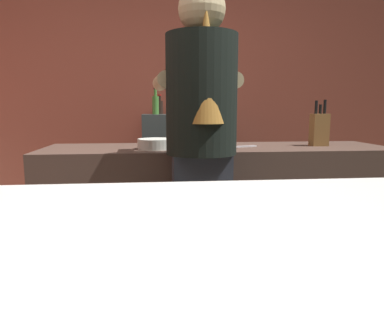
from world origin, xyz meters
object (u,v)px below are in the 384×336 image
Objects in this scene: bartender at (202,143)px; knife_block at (319,129)px; mixing_bowl at (156,144)px; bottle_olive_oil at (160,107)px; chefs_knife at (239,147)px; bottle_hot_sauce at (156,104)px; bottle_vinegar at (188,105)px.

bartender is 0.92m from knife_block.
bottle_olive_oil is at bearing 88.25° from mixing_bowl.
knife_block is 1.59× the size of bottle_olive_oil.
bartender is 7.20× the size of chefs_knife.
bottle_olive_oil is at bearing 89.91° from chefs_knife.
mixing_bowl is at bearing 165.36° from chefs_knife.
knife_block is at bearing -64.79° from bartender.
bottle_hot_sauce is at bearing 89.86° from mixing_bowl.
bottle_olive_oil is (-0.18, 1.70, 0.18)m from bartender.
mixing_bowl is 0.93× the size of bottle_hot_sauce.
bartender is 1.72m from bottle_olive_oil.
knife_block is 1.19× the size of chefs_knife.
bartender is 0.43m from mixing_bowl.
bottle_hot_sauce is at bearing 132.83° from knife_block.
bottle_olive_oil reaches higher than mixing_bowl.
knife_block reaches higher than mixing_bowl.
bottle_olive_oil is (-0.98, 1.25, 0.15)m from knife_block.
bartender is at bearing -92.70° from bottle_vinegar.
chefs_knife is 1.06× the size of bottle_vinegar.
bottle_hot_sauce is at bearing 93.93° from chefs_knife.
bottle_hot_sauce is (-0.22, 1.55, 0.20)m from bartender.
chefs_knife is at bearing 4.90° from mixing_bowl.
bottle_olive_oil is at bearing 153.61° from bottle_vinegar.
bartender is 7.64× the size of bottle_vinegar.
bottle_hot_sauce reaches higher than knife_block.
mixing_bowl is at bearing -91.75° from bottle_olive_oil.
chefs_knife is 1.39m from bottle_olive_oil.
bartender is at bearing -82.07° from bottle_hot_sauce.
knife_block is 1.27× the size of bottle_vinegar.
bottle_vinegar reaches higher than knife_block.
bartender is 0.50m from chefs_knife.
bartender is 8.03× the size of mixing_bowl.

